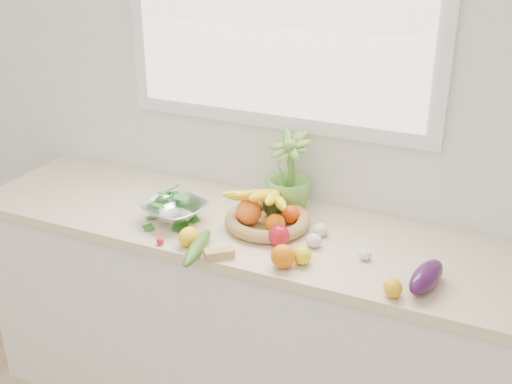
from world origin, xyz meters
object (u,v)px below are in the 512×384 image
at_px(cucumber, 197,247).
at_px(fruit_basket, 267,215).
at_px(potted_herb, 288,172).
at_px(apple, 279,235).
at_px(eggplant, 426,277).
at_px(colander_with_spinach, 175,207).

bearing_deg(cucumber, fruit_basket, 64.72).
height_order(cucumber, potted_herb, potted_herb).
height_order(apple, potted_herb, potted_herb).
bearing_deg(potted_herb, cucumber, -108.31).
distance_m(apple, eggplant, 0.54).
xyz_separation_m(apple, eggplant, (0.53, -0.06, 0.00)).
distance_m(apple, fruit_basket, 0.15).
xyz_separation_m(potted_herb, fruit_basket, (-0.02, -0.17, -0.11)).
relative_size(apple, fruit_basket, 0.22).
height_order(eggplant, fruit_basket, fruit_basket).
bearing_deg(apple, potted_herb, 106.11).
height_order(apple, cucumber, apple).
bearing_deg(potted_herb, apple, -73.89).
relative_size(cucumber, potted_herb, 0.81).
height_order(apple, fruit_basket, fruit_basket).
bearing_deg(colander_with_spinach, eggplant, -4.31).
distance_m(cucumber, potted_herb, 0.50).
xyz_separation_m(potted_herb, colander_with_spinach, (-0.35, -0.28, -0.10)).
xyz_separation_m(cucumber, colander_with_spinach, (-0.20, 0.18, 0.04)).
bearing_deg(potted_herb, colander_with_spinach, -141.89).
bearing_deg(apple, fruit_basket, 130.49).
relative_size(fruit_basket, colander_with_spinach, 1.30).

